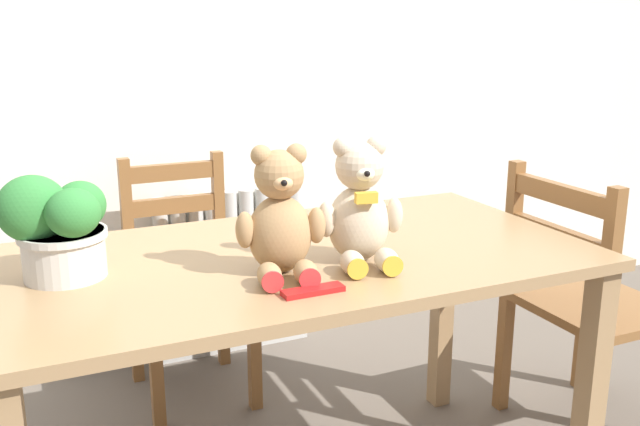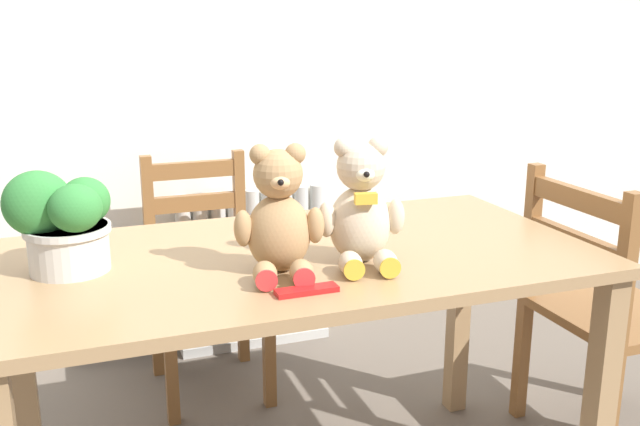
{
  "view_description": "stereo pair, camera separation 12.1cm",
  "coord_description": "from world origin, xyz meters",
  "px_view_note": "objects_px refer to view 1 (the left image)",
  "views": [
    {
      "loc": [
        -0.65,
        -1.19,
        1.32
      ],
      "look_at": [
        0.02,
        0.28,
        0.89
      ],
      "focal_mm": 40.0,
      "sensor_mm": 36.0,
      "label": 1
    },
    {
      "loc": [
        -0.54,
        -1.23,
        1.32
      ],
      "look_at": [
        0.02,
        0.28,
        0.89
      ],
      "focal_mm": 40.0,
      "sensor_mm": 36.0,
      "label": 2
    }
  ],
  "objects_px": {
    "teddy_bear_right": "(360,209)",
    "chocolate_bar": "(313,291)",
    "wooden_chair_behind": "(186,278)",
    "potted_plant": "(59,227)",
    "teddy_bear_left": "(281,219)",
    "wooden_chair_side": "(584,303)"
  },
  "relations": [
    {
      "from": "teddy_bear_left",
      "to": "wooden_chair_side",
      "type": "bearing_deg",
      "value": -161.4
    },
    {
      "from": "wooden_chair_side",
      "to": "teddy_bear_right",
      "type": "relative_size",
      "value": 2.92
    },
    {
      "from": "chocolate_bar",
      "to": "teddy_bear_left",
      "type": "bearing_deg",
      "value": 95.59
    },
    {
      "from": "wooden_chair_behind",
      "to": "teddy_bear_right",
      "type": "xyz_separation_m",
      "value": [
        0.21,
        -0.94,
        0.46
      ]
    },
    {
      "from": "wooden_chair_behind",
      "to": "chocolate_bar",
      "type": "relative_size",
      "value": 6.25
    },
    {
      "from": "wooden_chair_behind",
      "to": "teddy_bear_right",
      "type": "relative_size",
      "value": 2.83
    },
    {
      "from": "teddy_bear_left",
      "to": "potted_plant",
      "type": "height_order",
      "value": "teddy_bear_left"
    },
    {
      "from": "wooden_chair_behind",
      "to": "wooden_chair_side",
      "type": "xyz_separation_m",
      "value": [
        1.1,
        -0.81,
        0.02
      ]
    },
    {
      "from": "wooden_chair_side",
      "to": "potted_plant",
      "type": "bearing_deg",
      "value": -91.18
    },
    {
      "from": "wooden_chair_side",
      "to": "potted_plant",
      "type": "distance_m",
      "value": 1.62
    },
    {
      "from": "wooden_chair_side",
      "to": "chocolate_bar",
      "type": "relative_size",
      "value": 6.46
    },
    {
      "from": "teddy_bear_left",
      "to": "chocolate_bar",
      "type": "relative_size",
      "value": 2.18
    },
    {
      "from": "wooden_chair_side",
      "to": "teddy_bear_right",
      "type": "height_order",
      "value": "teddy_bear_right"
    },
    {
      "from": "wooden_chair_behind",
      "to": "teddy_bear_left",
      "type": "height_order",
      "value": "teddy_bear_left"
    },
    {
      "from": "teddy_bear_right",
      "to": "chocolate_bar",
      "type": "xyz_separation_m",
      "value": [
        -0.19,
        -0.15,
        -0.12
      ]
    },
    {
      "from": "teddy_bear_right",
      "to": "potted_plant",
      "type": "relative_size",
      "value": 1.24
    },
    {
      "from": "wooden_chair_side",
      "to": "chocolate_bar",
      "type": "bearing_deg",
      "value": -75.18
    },
    {
      "from": "potted_plant",
      "to": "wooden_chair_behind",
      "type": "bearing_deg",
      "value": 59.28
    },
    {
      "from": "wooden_chair_behind",
      "to": "chocolate_bar",
      "type": "xyz_separation_m",
      "value": [
        0.02,
        -1.09,
        0.33
      ]
    },
    {
      "from": "wooden_chair_behind",
      "to": "teddy_bear_right",
      "type": "height_order",
      "value": "teddy_bear_right"
    },
    {
      "from": "teddy_bear_right",
      "to": "potted_plant",
      "type": "distance_m",
      "value": 0.69
    },
    {
      "from": "teddy_bear_right",
      "to": "potted_plant",
      "type": "bearing_deg",
      "value": -2.93
    }
  ]
}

